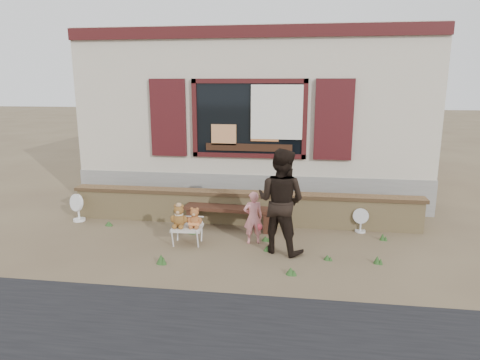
% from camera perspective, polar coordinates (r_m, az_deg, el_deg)
% --- Properties ---
extents(ground, '(80.00, 80.00, 0.00)m').
position_cam_1_polar(ground, '(7.89, -0.62, -8.07)').
color(ground, brown).
rests_on(ground, ground).
extents(shopfront, '(8.04, 5.13, 4.00)m').
position_cam_1_polar(shopfront, '(11.85, 2.70, 8.91)').
color(shopfront, '#AAA08A').
rests_on(shopfront, ground).
extents(brick_wall, '(7.10, 0.36, 0.67)m').
position_cam_1_polar(brick_wall, '(8.71, 0.37, -3.64)').
color(brick_wall, tan).
rests_on(brick_wall, ground).
extents(bench, '(1.77, 0.49, 0.45)m').
position_cam_1_polar(bench, '(8.40, -1.49, -4.39)').
color(bench, '#371D13').
rests_on(bench, ground).
extents(folding_chair, '(0.55, 0.49, 0.32)m').
position_cam_1_polar(folding_chair, '(7.69, -7.05, -6.41)').
color(folding_chair, beige).
rests_on(folding_chair, ground).
extents(teddy_bear_left, '(0.32, 0.28, 0.42)m').
position_cam_1_polar(teddy_bear_left, '(7.65, -8.12, -4.67)').
color(teddy_bear_left, brown).
rests_on(teddy_bear_left, folding_chair).
extents(teddy_bear_right, '(0.28, 0.25, 0.37)m').
position_cam_1_polar(teddy_bear_right, '(7.60, -6.05, -4.93)').
color(teddy_bear_right, brown).
rests_on(teddy_bear_right, folding_chair).
extents(child, '(0.40, 0.31, 0.95)m').
position_cam_1_polar(child, '(7.62, 1.76, -5.02)').
color(child, pink).
rests_on(child, ground).
extents(adult, '(1.06, 0.96, 1.77)m').
position_cam_1_polar(adult, '(7.18, 5.46, -2.81)').
color(adult, black).
rests_on(adult, ground).
extents(fan_left, '(0.37, 0.25, 0.58)m').
position_cam_1_polar(fan_left, '(9.49, -20.76, -3.43)').
color(fan_left, white).
rests_on(fan_left, ground).
extents(fan_right, '(0.31, 0.20, 0.48)m').
position_cam_1_polar(fan_right, '(8.56, 15.81, -5.16)').
color(fan_right, silver).
rests_on(fan_right, ground).
extents(grass_tufts, '(5.46, 1.90, 0.16)m').
position_cam_1_polar(grass_tufts, '(7.46, 0.12, -8.86)').
color(grass_tufts, '#2A5020').
rests_on(grass_tufts, ground).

